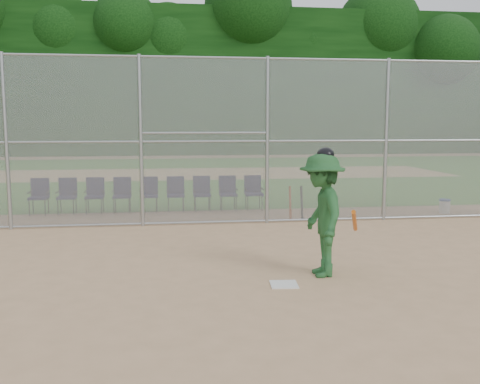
{
  "coord_description": "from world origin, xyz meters",
  "views": [
    {
      "loc": [
        -1.38,
        -7.71,
        2.44
      ],
      "look_at": [
        0.0,
        2.5,
        1.1
      ],
      "focal_mm": 40.0,
      "sensor_mm": 36.0,
      "label": 1
    }
  ],
  "objects": [
    {
      "name": "ground",
      "position": [
        0.0,
        0.0,
        0.0
      ],
      "size": [
        100.0,
        100.0,
        0.0
      ],
      "primitive_type": "plane",
      "color": "tan",
      "rests_on": "ground"
    },
    {
      "name": "grass_strip",
      "position": [
        0.0,
        18.0,
        0.01
      ],
      "size": [
        100.0,
        100.0,
        0.0
      ],
      "primitive_type": "plane",
      "color": "#2E6B20",
      "rests_on": "ground"
    },
    {
      "name": "dirt_patch_far",
      "position": [
        0.0,
        18.0,
        0.01
      ],
      "size": [
        24.0,
        24.0,
        0.0
      ],
      "primitive_type": "plane",
      "color": "tan",
      "rests_on": "ground"
    },
    {
      "name": "backstop_fence",
      "position": [
        0.0,
        5.0,
        2.07
      ],
      "size": [
        16.09,
        0.09,
        4.0
      ],
      "color": "gray",
      "rests_on": "ground"
    },
    {
      "name": "treeline",
      "position": [
        0.0,
        20.0,
        5.5
      ],
      "size": [
        81.0,
        60.0,
        11.0
      ],
      "color": "black",
      "rests_on": "ground"
    },
    {
      "name": "home_plate",
      "position": [
        0.33,
        -0.04,
        0.01
      ],
      "size": [
        0.44,
        0.44,
        0.02
      ],
      "primitive_type": "cube",
      "rotation": [
        0.0,
        0.0,
        -0.08
      ],
      "color": "silver",
      "rests_on": "ground"
    },
    {
      "name": "batter_at_plate",
      "position": [
        1.03,
        0.41,
        1.0
      ],
      "size": [
        0.97,
        1.42,
        2.06
      ],
      "color": "#215328",
      "rests_on": "ground"
    },
    {
      "name": "water_cooler",
      "position": [
        6.05,
        5.74,
        0.19
      ],
      "size": [
        0.3,
        0.3,
        0.38
      ],
      "color": "white",
      "rests_on": "ground"
    },
    {
      "name": "spare_bats",
      "position": [
        1.82,
        5.37,
        0.42
      ],
      "size": [
        0.36,
        0.23,
        0.85
      ],
      "color": "#D84C14",
      "rests_on": "ground"
    },
    {
      "name": "chair_0",
      "position": [
        -4.81,
        6.95,
        0.48
      ],
      "size": [
        0.54,
        0.52,
        0.96
      ],
      "primitive_type": null,
      "color": "#100F38",
      "rests_on": "ground"
    },
    {
      "name": "chair_1",
      "position": [
        -4.09,
        6.95,
        0.48
      ],
      "size": [
        0.54,
        0.52,
        0.96
      ],
      "primitive_type": null,
      "color": "#100F38",
      "rests_on": "ground"
    },
    {
      "name": "chair_2",
      "position": [
        -3.36,
        6.95,
        0.48
      ],
      "size": [
        0.54,
        0.52,
        0.96
      ],
      "primitive_type": null,
      "color": "#100F38",
      "rests_on": "ground"
    },
    {
      "name": "chair_3",
      "position": [
        -2.64,
        6.95,
        0.48
      ],
      "size": [
        0.54,
        0.52,
        0.96
      ],
      "primitive_type": null,
      "color": "#100F38",
      "rests_on": "ground"
    },
    {
      "name": "chair_4",
      "position": [
        -1.91,
        6.95,
        0.48
      ],
      "size": [
        0.54,
        0.52,
        0.96
      ],
      "primitive_type": null,
      "color": "#100F38",
      "rests_on": "ground"
    },
    {
      "name": "chair_5",
      "position": [
        -1.19,
        6.95,
        0.48
      ],
      "size": [
        0.54,
        0.52,
        0.96
      ],
      "primitive_type": null,
      "color": "#100F38",
      "rests_on": "ground"
    },
    {
      "name": "chair_6",
      "position": [
        -0.46,
        6.95,
        0.48
      ],
      "size": [
        0.54,
        0.52,
        0.96
      ],
      "primitive_type": null,
      "color": "#100F38",
      "rests_on": "ground"
    },
    {
      "name": "chair_7",
      "position": [
        0.27,
        6.95,
        0.48
      ],
      "size": [
        0.54,
        0.52,
        0.96
      ],
      "primitive_type": null,
      "color": "#100F38",
      "rests_on": "ground"
    },
    {
      "name": "chair_8",
      "position": [
        0.99,
        6.95,
        0.48
      ],
      "size": [
        0.54,
        0.52,
        0.96
      ],
      "primitive_type": null,
      "color": "#100F38",
      "rests_on": "ground"
    }
  ]
}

